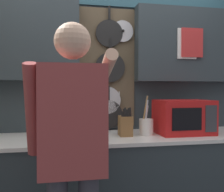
{
  "coord_description": "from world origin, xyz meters",
  "views": [
    {
      "loc": [
        -0.46,
        -2.16,
        1.33
      ],
      "look_at": [
        -0.01,
        0.22,
        1.28
      ],
      "focal_mm": 40.0,
      "sensor_mm": 36.0,
      "label": 1
    }
  ],
  "objects_px": {
    "knife_block": "(125,125)",
    "person": "(73,142)",
    "utensil_crock": "(146,126)",
    "microwave": "(183,117)"
  },
  "relations": [
    {
      "from": "knife_block",
      "to": "person",
      "type": "relative_size",
      "value": 0.15
    },
    {
      "from": "person",
      "to": "utensil_crock",
      "type": "bearing_deg",
      "value": 45.22
    },
    {
      "from": "microwave",
      "to": "knife_block",
      "type": "distance_m",
      "value": 0.56
    },
    {
      "from": "microwave",
      "to": "utensil_crock",
      "type": "xyz_separation_m",
      "value": [
        -0.36,
        0.0,
        -0.07
      ]
    },
    {
      "from": "microwave",
      "to": "person",
      "type": "relative_size",
      "value": 0.29
    },
    {
      "from": "microwave",
      "to": "utensil_crock",
      "type": "relative_size",
      "value": 1.39
    },
    {
      "from": "knife_block",
      "to": "person",
      "type": "distance_m",
      "value": 0.83
    },
    {
      "from": "knife_block",
      "to": "utensil_crock",
      "type": "height_order",
      "value": "utensil_crock"
    },
    {
      "from": "knife_block",
      "to": "person",
      "type": "bearing_deg",
      "value": -125.3
    },
    {
      "from": "microwave",
      "to": "utensil_crock",
      "type": "bearing_deg",
      "value": 179.83
    }
  ]
}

